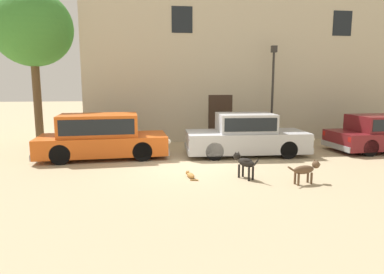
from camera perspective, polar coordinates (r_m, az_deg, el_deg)
The scene contains 10 objects.
ground_plane at distance 10.92m, azimuth -0.51°, elevation -4.84°, with size 80.00×80.00×0.00m, color tan.
parked_sedan_nearest at distance 12.34m, azimuth -15.05°, elevation 0.27°, with size 4.67×2.10×1.55m.
parked_sedan_second at distance 12.58m, azimuth 9.09°, elevation 0.39°, with size 4.56×1.90×1.53m.
parked_sedan_third at distance 15.13m, azimuth 29.40°, elevation 0.61°, with size 4.38×2.10×1.40m.
apartment_block at distance 18.82m, azimuth 11.00°, elevation 12.93°, with size 17.27×5.70×7.88m.
stray_dog_spotted at distance 9.41m, azimuth 18.78°, elevation -5.17°, with size 1.04×0.35×0.63m.
stray_dog_tan at distance 9.51m, azimuth 8.81°, elevation -4.16°, with size 0.54×0.93×0.71m.
stray_cat at distance 9.54m, azimuth -0.28°, elevation -6.46°, with size 0.30×0.60×0.16m.
street_lamp at distance 15.28m, azimuth 13.48°, elevation 8.96°, with size 0.22×0.22×4.21m.
acacia_tree_left at distance 16.26m, azimuth -25.34°, elevation 16.13°, with size 3.33×2.99×6.48m.
Camera 1 is at (-1.23, -10.53, 2.64)m, focal length 31.61 mm.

